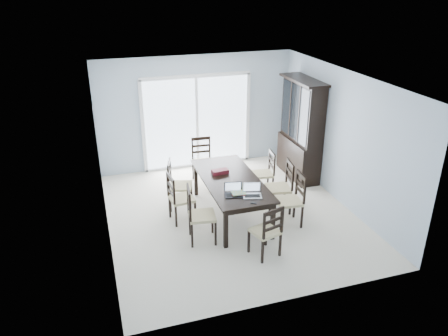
{
  "coord_description": "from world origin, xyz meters",
  "views": [
    {
      "loc": [
        -2.3,
        -6.85,
        4.18
      ],
      "look_at": [
        -0.13,
        0.0,
        0.99
      ],
      "focal_mm": 35.0,
      "sensor_mm": 36.0,
      "label": 1
    }
  ],
  "objects": [
    {
      "name": "chair_end_far",
      "position": [
        -0.11,
        1.64,
        0.6
      ],
      "size": [
        0.45,
        0.46,
        1.13
      ],
      "rotation": [
        0.0,
        0.0,
        3.08
      ],
      "color": "black",
      "rests_on": "floor"
    },
    {
      "name": "laptop_silver",
      "position": [
        0.13,
        -0.76,
        0.8
      ],
      "size": [
        0.36,
        0.29,
        0.22
      ],
      "rotation": [
        0.0,
        0.0,
        -0.26
      ],
      "color": "silver",
      "rests_on": "dining_table"
    },
    {
      "name": "chair_left_far",
      "position": [
        -0.91,
        0.61,
        0.59
      ],
      "size": [
        0.54,
        0.53,
        1.12
      ],
      "rotation": [
        0.0,
        0.0,
        -1.86
      ],
      "color": "black",
      "rests_on": "floor"
    },
    {
      "name": "cell_phone",
      "position": [
        0.06,
        -1.0,
        0.76
      ],
      "size": [
        0.11,
        0.09,
        0.01
      ],
      "primitive_type": "cube",
      "rotation": [
        0.0,
        0.0,
        -0.54
      ],
      "color": "black",
      "rests_on": "dining_table"
    },
    {
      "name": "chair_right_near",
      "position": [
        0.99,
        -0.63,
        0.6
      ],
      "size": [
        0.48,
        0.47,
        1.13
      ],
      "rotation": [
        0.0,
        0.0,
        1.47
      ],
      "color": "black",
      "rests_on": "floor"
    },
    {
      "name": "game_box",
      "position": [
        -0.12,
        0.29,
        0.79
      ],
      "size": [
        0.32,
        0.18,
        0.08
      ],
      "primitive_type": "cube",
      "rotation": [
        0.0,
        0.0,
        0.08
      ],
      "color": "#55111F",
      "rests_on": "dining_table"
    },
    {
      "name": "wall_left",
      "position": [
        -2.25,
        0.0,
        1.3
      ],
      "size": [
        0.02,
        5.0,
        2.6
      ],
      "primitive_type": "cube",
      "color": "#A7B8C7",
      "rests_on": "floor"
    },
    {
      "name": "laptop_dark",
      "position": [
        -0.16,
        -0.64,
        0.8
      ],
      "size": [
        0.34,
        0.27,
        0.21
      ],
      "rotation": [
        0.0,
        0.0,
        -0.21
      ],
      "color": "black",
      "rests_on": "dining_table"
    },
    {
      "name": "dining_table",
      "position": [
        0.0,
        0.0,
        0.67
      ],
      "size": [
        1.0,
        2.2,
        0.75
      ],
      "color": "black",
      "rests_on": "floor"
    },
    {
      "name": "chair_right_mid",
      "position": [
        1.01,
        -0.12,
        0.61
      ],
      "size": [
        0.51,
        0.5,
        1.16
      ],
      "rotation": [
        0.0,
        0.0,
        1.41
      ],
      "color": "black",
      "rests_on": "floor"
    },
    {
      "name": "floor",
      "position": [
        0.0,
        0.0,
        0.0
      ],
      "size": [
        5.0,
        5.0,
        0.0
      ],
      "primitive_type": "plane",
      "color": "silver",
      "rests_on": "ground"
    },
    {
      "name": "chair_left_near",
      "position": [
        -0.83,
        -0.66,
        0.61
      ],
      "size": [
        0.51,
        0.5,
        1.16
      ],
      "rotation": [
        0.0,
        0.0,
        -1.72
      ],
      "color": "black",
      "rests_on": "floor"
    },
    {
      "name": "chair_end_near",
      "position": [
        0.14,
        -1.46,
        0.56
      ],
      "size": [
        0.5,
        0.5,
        1.06
      ],
      "rotation": [
        0.0,
        0.0,
        0.28
      ],
      "color": "black",
      "rests_on": "floor"
    },
    {
      "name": "balcony",
      "position": [
        0.0,
        3.5,
        -0.05
      ],
      "size": [
        4.5,
        2.0,
        0.1
      ],
      "primitive_type": "cube",
      "color": "gray",
      "rests_on": "ground"
    },
    {
      "name": "sliding_door",
      "position": [
        0.0,
        2.48,
        1.09
      ],
      "size": [
        2.52,
        0.05,
        2.18
      ],
      "color": "silver",
      "rests_on": "floor"
    },
    {
      "name": "china_hutch",
      "position": [
        2.02,
        1.25,
        1.07
      ],
      "size": [
        0.5,
        1.38,
        2.2
      ],
      "color": "black",
      "rests_on": "floor"
    },
    {
      "name": "railing",
      "position": [
        0.0,
        4.5,
        0.55
      ],
      "size": [
        4.5,
        0.06,
        1.1
      ],
      "primitive_type": "cube",
      "color": "#99999E",
      "rests_on": "balcony"
    },
    {
      "name": "ceiling",
      "position": [
        0.0,
        0.0,
        2.6
      ],
      "size": [
        5.0,
        5.0,
        0.0
      ],
      "primitive_type": "plane",
      "rotation": [
        3.14,
        0.0,
        0.0
      ],
      "color": "white",
      "rests_on": "back_wall"
    },
    {
      "name": "hot_tub",
      "position": [
        -0.51,
        3.61,
        0.47
      ],
      "size": [
        1.97,
        1.8,
        0.94
      ],
      "rotation": [
        0.0,
        0.0,
        -0.1
      ],
      "color": "maroon",
      "rests_on": "balcony"
    },
    {
      "name": "back_wall",
      "position": [
        0.0,
        2.5,
        1.3
      ],
      "size": [
        4.5,
        0.02,
        2.6
      ],
      "primitive_type": "cube",
      "color": "#A7B8C7",
      "rests_on": "floor"
    },
    {
      "name": "chair_right_far",
      "position": [
        1.01,
        0.68,
        0.55
      ],
      "size": [
        0.44,
        0.43,
        1.03
      ],
      "rotation": [
        0.0,
        0.0,
        1.46
      ],
      "color": "black",
      "rests_on": "floor"
    },
    {
      "name": "wall_right",
      "position": [
        2.25,
        0.0,
        1.3
      ],
      "size": [
        0.02,
        5.0,
        2.6
      ],
      "primitive_type": "cube",
      "color": "#A7B8C7",
      "rests_on": "floor"
    },
    {
      "name": "book_stack",
      "position": [
        -0.08,
        -0.63,
        0.77
      ],
      "size": [
        0.26,
        0.21,
        0.04
      ],
      "rotation": [
        0.0,
        0.0,
        -0.21
      ],
      "color": "maroon",
      "rests_on": "dining_table"
    },
    {
      "name": "chair_left_mid",
      "position": [
        -1.0,
        0.07,
        0.57
      ],
      "size": [
        0.46,
        0.45,
        1.09
      ],
      "rotation": [
        0.0,
        0.0,
        -1.46
      ],
      "color": "black",
      "rests_on": "floor"
    }
  ]
}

